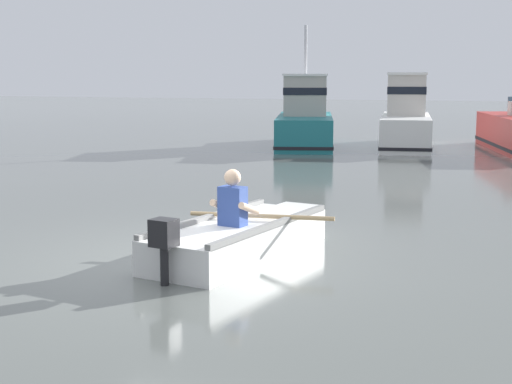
{
  "coord_description": "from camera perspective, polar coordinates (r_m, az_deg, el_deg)",
  "views": [
    {
      "loc": [
        3.82,
        -9.04,
        2.43
      ],
      "look_at": [
        0.36,
        2.4,
        0.55
      ],
      "focal_mm": 53.36,
      "sensor_mm": 36.0,
      "label": 1
    }
  ],
  "objects": [
    {
      "name": "moored_boat_teal",
      "position": [
        25.58,
        3.69,
        5.46
      ],
      "size": [
        2.9,
        5.56,
        3.97
      ],
      "color": "#1E727A",
      "rests_on": "ground"
    },
    {
      "name": "ground_plane",
      "position": [
        10.11,
        -5.94,
        -5.02
      ],
      "size": [
        120.0,
        120.0,
        0.0
      ],
      "primitive_type": "plane",
      "color": "slate"
    },
    {
      "name": "rowboat_with_person",
      "position": [
        10.24,
        -1.1,
        -3.36
      ],
      "size": [
        2.11,
        3.7,
        1.19
      ],
      "color": "white",
      "rests_on": "ground"
    },
    {
      "name": "moored_boat_white",
      "position": [
        25.58,
        11.17,
        5.34
      ],
      "size": [
        2.09,
        5.32,
        2.44
      ],
      "color": "white",
      "rests_on": "ground"
    }
  ]
}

